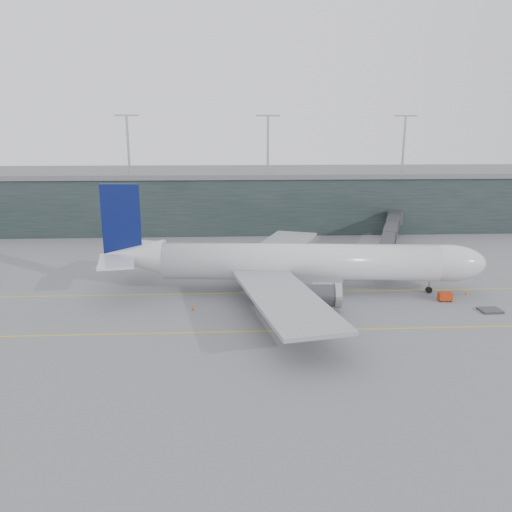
{
  "coord_description": "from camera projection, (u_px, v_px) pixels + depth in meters",
  "views": [
    {
      "loc": [
        -4.75,
        -80.85,
        25.54
      ],
      "look_at": [
        -0.73,
        -4.0,
        6.16
      ],
      "focal_mm": 35.0,
      "sensor_mm": 36.0,
      "label": 1
    }
  ],
  "objects": [
    {
      "name": "cone_tail",
      "position": [
        193.0,
        308.0,
        72.81
      ],
      "size": [
        0.41,
        0.41,
        0.65
      ],
      "primitive_type": "cone",
      "color": "#CF510B",
      "rests_on": "ground"
    },
    {
      "name": "baggage_dolly",
      "position": [
        490.0,
        310.0,
        72.5
      ],
      "size": [
        3.1,
        2.52,
        0.3
      ],
      "primitive_type": "cube",
      "rotation": [
        0.0,
        0.0,
        0.04
      ],
      "color": "#343438",
      "rests_on": "ground"
    },
    {
      "name": "terminal",
      "position": [
        247.0,
        197.0,
        139.08
      ],
      "size": [
        240.0,
        36.0,
        29.0
      ],
      "color": "#1D2828",
      "rests_on": "ground"
    },
    {
      "name": "jet_bridge",
      "position": [
        380.0,
        231.0,
        106.66
      ],
      "size": [
        17.67,
        44.16,
        6.4
      ],
      "rotation": [
        0.0,
        0.0,
        -0.36
      ],
      "color": "#2A2A2F",
      "rests_on": "ground"
    },
    {
      "name": "cone_nose",
      "position": [
        467.0,
        292.0,
        79.88
      ],
      "size": [
        0.46,
        0.46,
        0.73
      ],
      "primitive_type": "cone",
      "color": "#F65B0D",
      "rests_on": "ground"
    },
    {
      "name": "cone_wing_stbd",
      "position": [
        345.0,
        328.0,
        65.64
      ],
      "size": [
        0.44,
        0.44,
        0.69
      ],
      "primitive_type": "cone",
      "color": "orange",
      "rests_on": "ground"
    },
    {
      "name": "cone_wing_port",
      "position": [
        310.0,
        265.0,
        96.69
      ],
      "size": [
        0.4,
        0.4,
        0.64
      ],
      "primitive_type": "cone",
      "color": "#CE5E0B",
      "rests_on": "ground"
    },
    {
      "name": "main_aircraft",
      "position": [
        297.0,
        263.0,
        80.24
      ],
      "size": [
        62.23,
        58.27,
        17.44
      ],
      "rotation": [
        0.0,
        0.0,
        -0.09
      ],
      "color": "silver",
      "rests_on": "ground"
    },
    {
      "name": "ground",
      "position": [
        259.0,
        285.0,
        84.78
      ],
      "size": [
        320.0,
        320.0,
        0.0
      ],
      "primitive_type": "plane",
      "color": "slate",
      "rests_on": "ground"
    },
    {
      "name": "taxiline_b",
      "position": [
        268.0,
        331.0,
        65.4
      ],
      "size": [
        160.0,
        0.25,
        0.02
      ],
      "primitive_type": "cube",
      "color": "gold",
      "rests_on": "ground"
    },
    {
      "name": "gse_cart",
      "position": [
        445.0,
        296.0,
        76.77
      ],
      "size": [
        2.03,
        1.33,
        1.36
      ],
      "rotation": [
        0.0,
        0.0,
        -0.03
      ],
      "color": "#B72C0D",
      "rests_on": "ground"
    },
    {
      "name": "taxiline_a",
      "position": [
        260.0,
        293.0,
        80.9
      ],
      "size": [
        160.0,
        0.25,
        0.02
      ],
      "primitive_type": "cube",
      "color": "gold",
      "rests_on": "ground"
    },
    {
      "name": "uld_a",
      "position": [
        227.0,
        265.0,
        94.46
      ],
      "size": [
        2.24,
        2.01,
        1.69
      ],
      "rotation": [
        0.0,
        0.0,
        -0.33
      ],
      "color": "#3B3B40",
      "rests_on": "ground"
    },
    {
      "name": "taxiline_lead_main",
      "position": [
        277.0,
        256.0,
        104.4
      ],
      "size": [
        0.25,
        60.0,
        0.02
      ],
      "primitive_type": "cube",
      "color": "gold",
      "rests_on": "ground"
    },
    {
      "name": "uld_c",
      "position": [
        264.0,
        265.0,
        94.17
      ],
      "size": [
        1.99,
        1.6,
        1.78
      ],
      "rotation": [
        0.0,
        0.0,
        0.02
      ],
      "color": "#3B3B40",
      "rests_on": "ground"
    },
    {
      "name": "uld_b",
      "position": [
        240.0,
        261.0,
        96.57
      ],
      "size": [
        2.32,
        1.88,
        2.05
      ],
      "rotation": [
        0.0,
        0.0,
        -0.04
      ],
      "color": "#3B3B40",
      "rests_on": "ground"
    }
  ]
}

